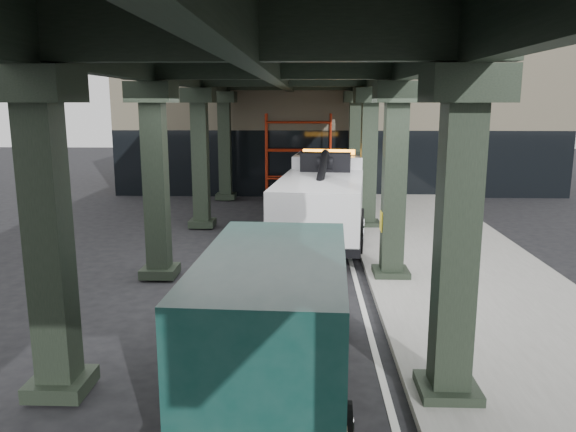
# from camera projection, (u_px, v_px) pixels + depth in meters

# --- Properties ---
(ground) EXTENTS (90.00, 90.00, 0.00)m
(ground) POSITION_uv_depth(u_px,v_px,m) (287.00, 306.00, 12.62)
(ground) COLOR black
(ground) RESTS_ON ground
(sidewalk) EXTENTS (5.00, 40.00, 0.15)m
(sidewalk) POSITION_uv_depth(u_px,v_px,m) (465.00, 278.00, 14.41)
(sidewalk) COLOR gray
(sidewalk) RESTS_ON ground
(lane_stripe) EXTENTS (0.12, 38.00, 0.01)m
(lane_stripe) POSITION_uv_depth(u_px,v_px,m) (355.00, 279.00, 14.52)
(lane_stripe) COLOR silver
(lane_stripe) RESTS_ON ground
(viaduct) EXTENTS (7.40, 32.00, 6.40)m
(viaduct) POSITION_uv_depth(u_px,v_px,m) (274.00, 62.00, 13.51)
(viaduct) COLOR black
(viaduct) RESTS_ON ground
(building) EXTENTS (22.00, 10.00, 8.00)m
(building) POSITION_uv_depth(u_px,v_px,m) (336.00, 112.00, 31.35)
(building) COLOR #C6B793
(building) RESTS_ON ground
(scaffolding) EXTENTS (3.08, 0.88, 4.00)m
(scaffolding) POSITION_uv_depth(u_px,v_px,m) (298.00, 154.00, 26.55)
(scaffolding) COLOR #B3260E
(scaffolding) RESTS_ON ground
(tow_truck) EXTENTS (3.41, 9.19, 2.95)m
(tow_truck) POSITION_uv_depth(u_px,v_px,m) (324.00, 194.00, 19.09)
(tow_truck) COLOR black
(tow_truck) RESTS_ON ground
(towed_van) EXTENTS (2.53, 5.83, 2.32)m
(towed_van) POSITION_uv_depth(u_px,v_px,m) (276.00, 316.00, 8.71)
(towed_van) COLOR #0F3833
(towed_van) RESTS_ON ground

